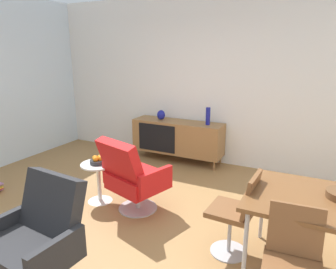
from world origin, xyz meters
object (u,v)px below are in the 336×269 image
vase_cobalt (208,116)px  armchair_black_shell (37,237)px  fruit_bowl (98,160)px  lounge_chair_red (133,175)px  side_table_round (99,178)px  sideboard (177,137)px  vase_sculptural_dark (161,115)px  dining_chair_front_left (292,263)px  dining_chair_near_window (237,210)px

vase_cobalt → armchair_black_shell: vase_cobalt is taller
fruit_bowl → lounge_chair_red: bearing=-2.4°
vase_cobalt → fruit_bowl: (-0.82, -1.84, -0.30)m
armchair_black_shell → side_table_round: 1.54m
sideboard → vase_cobalt: size_ratio=5.54×
side_table_round → armchair_black_shell: bearing=-69.5°
vase_sculptural_dark → dining_chair_front_left: vase_sculptural_dark is taller
lounge_chair_red → armchair_black_shell: bearing=-90.0°
sideboard → side_table_round: bearing=-98.3°
vase_cobalt → dining_chair_near_window: bearing=-63.7°
dining_chair_front_left → side_table_round: size_ratio=1.65×
lounge_chair_red → side_table_round: bearing=177.7°
vase_cobalt → side_table_round: vase_cobalt is taller
vase_sculptural_dark → dining_chair_front_left: bearing=-47.6°
sideboard → armchair_black_shell: armchair_black_shell is taller
dining_chair_front_left → dining_chair_near_window: size_ratio=1.00×
vase_sculptural_dark → sideboard: bearing=-0.3°
vase_sculptural_dark → dining_chair_near_window: vase_sculptural_dark is taller
dining_chair_near_window → armchair_black_shell: armchair_black_shell is taller
sideboard → dining_chair_front_left: dining_chair_front_left is taller
sideboard → lounge_chair_red: size_ratio=1.69×
vase_sculptural_dark → dining_chair_front_left: size_ratio=0.20×
dining_chair_near_window → armchair_black_shell: (-1.34, -1.14, -0.00)m
vase_sculptural_dark → lounge_chair_red: size_ratio=0.18×
dining_chair_front_left → fruit_bowl: dining_chair_front_left is taller
armchair_black_shell → side_table_round: (-0.54, 1.43, -0.15)m
sideboard → fruit_bowl: (-0.27, -1.84, 0.12)m
vase_cobalt → dining_chair_front_left: size_ratio=0.34×
sideboard → dining_chair_near_window: dining_chair_near_window is taller
dining_chair_near_window → fruit_bowl: dining_chair_near_window is taller
vase_sculptural_dark → side_table_round: size_ratio=0.33×
vase_sculptural_dark → dining_chair_near_window: size_ratio=0.20×
dining_chair_front_left → fruit_bowl: bearing=160.5°
vase_sculptural_dark → side_table_round: (0.06, -1.84, -0.48)m
side_table_round → fruit_bowl: (0.00, 0.00, 0.24)m
vase_cobalt → vase_sculptural_dark: 0.88m
dining_chair_near_window → fruit_bowl: size_ratio=4.28×
armchair_black_shell → fruit_bowl: armchair_black_shell is taller
vase_sculptural_dark → fruit_bowl: bearing=-88.3°
sideboard → dining_chair_near_window: (1.60, -2.13, 0.03)m
sideboard → dining_chair_front_left: 3.44m
vase_sculptural_dark → dining_chair_near_window: 2.90m
fruit_bowl → dining_chair_front_left: bearing=-19.5°
sideboard → dining_chair_front_left: bearing=-51.5°
sideboard → armchair_black_shell: 3.29m
vase_sculptural_dark → lounge_chair_red: 1.98m
dining_chair_front_left → side_table_round: 2.56m
armchair_black_shell → vase_sculptural_dark: bearing=100.2°
lounge_chair_red → side_table_round: size_ratio=1.82×
sideboard → fruit_bowl: bearing=-98.3°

